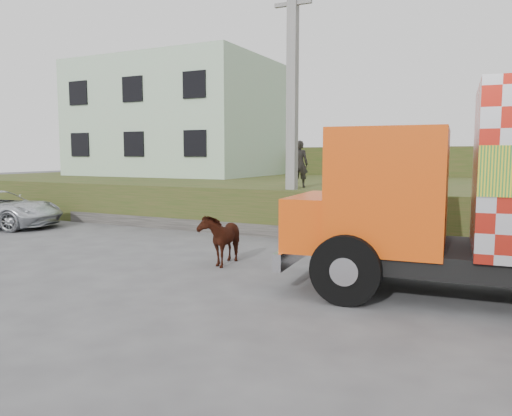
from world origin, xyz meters
The scene contains 8 objects.
ground centered at (0.00, 0.00, 0.00)m, with size 120.00×120.00×0.00m, color #474749.
embankment centered at (0.00, 10.00, 0.75)m, with size 40.00×12.00×1.50m, color #2B4316.
embankment_far centered at (0.00, 22.00, 1.50)m, with size 40.00×12.00×3.00m, color #2B4316.
retaining_strip centered at (-2.00, 4.20, 0.20)m, with size 16.00×0.50×0.40m, color #595651.
building centered at (-11.00, 13.00, 4.50)m, with size 10.00×8.00×6.00m, color #ABC3A7.
utility_pole centered at (-1.00, 4.60, 4.08)m, with size 1.20×0.30×8.00m.
cow centered at (-0.96, 0.09, 0.62)m, with size 0.67×1.46×1.23m, color #381C0E.
pedestrian centered at (-1.12, 5.57, 2.29)m, with size 0.57×0.38×1.57m, color #2B2826.
Camera 1 is at (5.01, -10.08, 2.61)m, focal length 35.00 mm.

